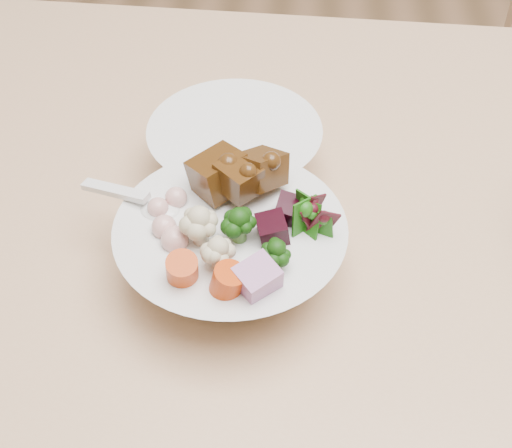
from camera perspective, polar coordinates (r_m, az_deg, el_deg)
name	(u,v)px	position (r m, az deg, el deg)	size (l,w,h in m)	color
food_bowl	(233,246)	(0.61, -1.86, -1.74)	(0.20, 0.20, 0.11)	white
soup_spoon	(149,206)	(0.62, -8.59, 1.44)	(0.10, 0.06, 0.02)	white
side_bowl	(235,151)	(0.71, -1.68, 5.83)	(0.17, 0.17, 0.06)	white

